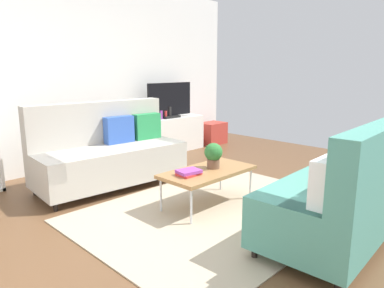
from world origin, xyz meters
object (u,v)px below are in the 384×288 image
Objects in this scene: couch_beige at (109,153)px; storage_trunk at (212,133)px; tv at (170,101)px; bottle_2 at (170,112)px; vase_0 at (142,116)px; bottle_0 at (161,115)px; tv_console at (170,135)px; coffee_table at (208,172)px; table_book_0 at (189,174)px; vase_1 at (149,115)px; couch_green at (347,192)px; bottle_1 at (166,115)px; potted_plant at (213,154)px.

storage_trunk is (2.98, 0.81, -0.23)m from couch_beige.
tv reaches higher than bottle_2.
bottle_0 is at bearing -14.64° from vase_0.
couch_beige is at bearing -154.75° from tv.
tv_console is 9.04× the size of bottle_0.
table_book_0 is at bearing 176.58° from coffee_table.
couch_beige is 8.16× the size of table_book_0.
coffee_table is 6.95× the size of vase_1.
table_book_0 is at bearing -127.77° from tv_console.
bottle_2 is (1.20, 3.71, 0.30)m from couch_green.
table_book_0 is (-2.89, -2.21, 0.21)m from storage_trunk.
couch_beige is 3.10m from storage_trunk.
vase_0 is 0.76× the size of bottle_2.
couch_beige is 9.36× the size of bottle_2.
couch_green is 3.96m from tv.
tv_console is 8.79× the size of vase_0.
bottle_0 reaches higher than bottle_1.
storage_trunk is at bearing 55.06° from couch_green.
bottle_1 is 0.11m from bottle_2.
couch_green reaches higher than tv_console.
tv_console is 1.40× the size of tv.
vase_0 reaches higher than bottle_1.
couch_beige is at bearing -154.25° from tv_console.
table_book_0 is at bearing -126.24° from bottle_1.
storage_trunk is 1.76m from vase_0.
bottle_0 is (1.64, 0.87, 0.27)m from couch_beige.
storage_trunk is at bearing -2.57° from bottle_0.
coffee_table is at bearing -122.94° from bottle_2.
table_book_0 is 2.83m from bottle_1.
bottle_1 is at bearing 60.75° from potted_plant.
bottle_1 is (-0.13, -0.02, -0.24)m from tv.
couch_beige is 2.92m from couch_green.
table_book_0 is (-0.57, 1.44, -0.01)m from couch_green.
couch_beige is 1.96× the size of tv.
vase_0 is 1.03× the size of bottle_0.
table_book_0 is 1.55× the size of bottle_0.
storage_trunk is 1.32m from bottle_1.
bottle_0 is (0.98, 3.71, 0.27)m from couch_green.
potted_plant is 0.42m from table_book_0.
tv is 7.08× the size of bottle_1.
potted_plant is 1.39× the size of bottle_2.
vase_0 reaches higher than storage_trunk.
potted_plant is 2.56m from bottle_0.
coffee_table is at bearing -122.86° from tv_console.
couch_beige is 1.76m from vase_1.
tv_console is 4.82× the size of potted_plant.
table_book_0 is 1.70× the size of bottle_1.
coffee_table is 7.78× the size of bottle_1.
bottle_2 is at bearing -117.76° from tv_console.
table_book_0 is (-1.79, -2.29, -0.52)m from tv.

